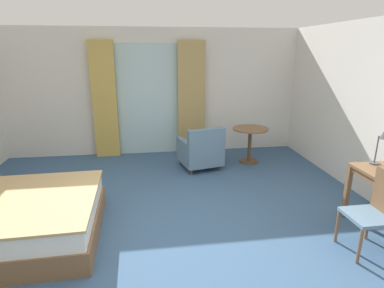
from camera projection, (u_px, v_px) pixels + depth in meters
The scene contains 9 objects.
ground at pixel (166, 243), 3.77m from camera, with size 6.83×7.47×0.10m, color #38567A.
wall_back at pixel (154, 92), 6.67m from camera, with size 6.43×0.12×2.64m, color silver.
balcony_glass_door at pixel (149, 100), 6.63m from camera, with size 1.36×0.02×2.32m, color silver.
curtain_panel_left at pixel (105, 101), 6.40m from camera, with size 0.49×0.10×2.38m, color tan.
curtain_panel_right at pixel (191, 99), 6.64m from camera, with size 0.57×0.10×2.38m, color tan.
desk_chair at pixel (376, 209), 3.42m from camera, with size 0.44×0.45×0.94m.
desk_lamp at pixel (383, 138), 3.92m from camera, with size 0.19×0.18×0.48m.
armchair_by_window at pixel (201, 151), 5.93m from camera, with size 0.86×0.86×0.83m.
round_cafe_table at pixel (250, 137), 6.22m from camera, with size 0.70×0.70×0.71m.
Camera 1 is at (-0.15, -3.28, 2.18)m, focal length 29.22 mm.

